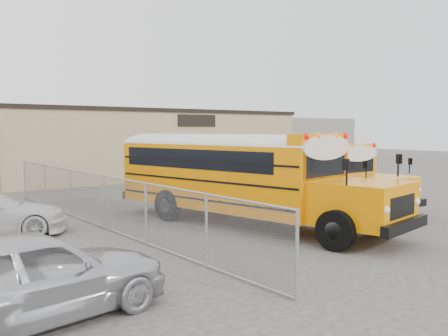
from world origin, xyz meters
TOP-DOWN VIEW (x-y plane):
  - ground at (0.00, 0.00)m, footprint 120.00×120.00m
  - warehouse at (-0.00, 19.99)m, footprint 30.20×10.20m
  - chainlink_fence at (-6.00, 3.00)m, footprint 0.07×18.07m
  - distant_building_right at (24.00, 24.00)m, footprint 10.00×8.00m
  - school_bus_left at (-3.07, 7.48)m, footprint 4.66×11.32m
  - school_bus_right at (3.01, 8.42)m, footprint 2.92×9.55m
  - tarp_bundle at (1.20, -0.24)m, footprint 1.03×1.03m
  - car_silver at (-10.43, -4.04)m, footprint 5.11×2.66m

SIDE VIEW (x-z plane):
  - ground at x=0.00m, z-range 0.00..0.00m
  - tarp_bundle at x=1.20m, z-range 0.02..1.42m
  - car_silver at x=-10.43m, z-range 0.00..1.66m
  - chainlink_fence at x=-6.00m, z-range 0.00..1.80m
  - school_bus_right at x=3.01m, z-range 0.22..3.00m
  - school_bus_left at x=-3.07m, z-range 0.25..3.48m
  - distant_building_right at x=24.00m, z-range 0.00..4.40m
  - warehouse at x=0.00m, z-range 0.04..4.71m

